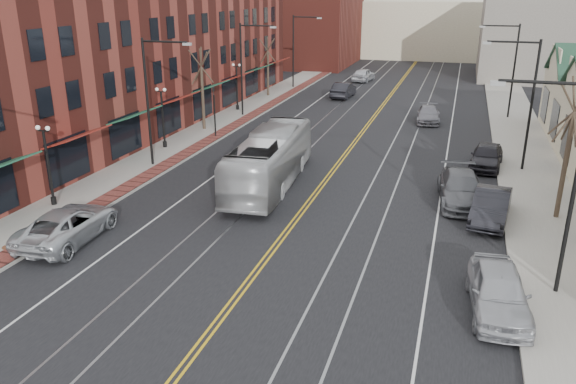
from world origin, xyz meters
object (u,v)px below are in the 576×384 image
Objects in this scene: transit_bus at (270,160)px; parked_car_c at (461,189)px; parked_car_a at (499,291)px; parked_car_d at (487,156)px; parked_suv at (68,225)px; parked_car_b at (491,206)px.

parked_car_c is at bearing 177.84° from transit_bus.
parked_car_a is 18.02m from parked_car_d.
parked_car_c reaches higher than parked_suv.
transit_bus is at bearing 175.94° from parked_car_c.
transit_bus reaches higher than parked_car_a.
parked_car_c reaches higher than parked_car_d.
parked_suv is at bearing -130.69° from parked_car_d.
parked_car_d is (1.48, 7.04, -0.02)m from parked_car_c.
parked_car_b is (0.00, 8.80, -0.04)m from parked_car_a.
parked_car_b reaches higher than parked_suv.
parked_car_b is at bearing 85.14° from parked_car_a.
parked_car_a is 0.87× the size of parked_car_c.
transit_bus is at bearing -142.59° from parked_car_d.
parked_car_b is (18.60, 8.16, 0.01)m from parked_suv.
transit_bus is 2.45× the size of parked_car_d.
parked_car_c is 7.19m from parked_car_d.
transit_bus reaches higher than parked_car_c.
parked_car_d reaches higher than parked_car_b.
parked_car_d is (12.22, 7.39, -0.80)m from transit_bus.
parked_car_c is at bearing 92.80° from parked_car_a.
transit_bus is 2.04× the size of parked_car_c.
parked_car_d is at bearing 85.14° from parked_car_a.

